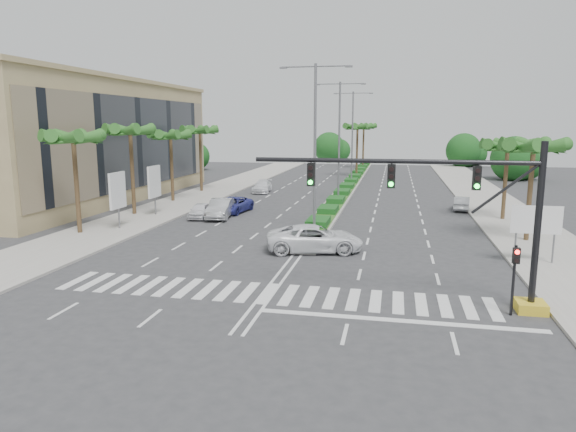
% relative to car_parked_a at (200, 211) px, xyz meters
% --- Properties ---
extents(ground, '(160.00, 160.00, 0.00)m').
position_rel_car_parked_a_xyz_m(ground, '(10.39, -17.99, -0.63)').
color(ground, '#333335').
rests_on(ground, ground).
extents(footpath_right, '(6.00, 120.00, 0.15)m').
position_rel_car_parked_a_xyz_m(footpath_right, '(25.59, 2.01, -0.56)').
color(footpath_right, gray).
rests_on(footpath_right, ground).
extents(footpath_left, '(6.00, 120.00, 0.15)m').
position_rel_car_parked_a_xyz_m(footpath_left, '(-4.81, 2.01, -0.56)').
color(footpath_left, gray).
rests_on(footpath_left, ground).
extents(median, '(2.20, 75.00, 0.20)m').
position_rel_car_parked_a_xyz_m(median, '(10.39, 27.01, -0.53)').
color(median, gray).
rests_on(median, ground).
extents(median_grass, '(1.80, 75.00, 0.04)m').
position_rel_car_parked_a_xyz_m(median_grass, '(10.39, 27.01, -0.41)').
color(median_grass, '#31571D').
rests_on(median_grass, median).
extents(building, '(12.00, 36.00, 12.00)m').
position_rel_car_parked_a_xyz_m(building, '(-15.61, 8.01, 5.37)').
color(building, tan).
rests_on(building, ground).
extents(signal_gantry, '(12.60, 1.20, 7.20)m').
position_rel_car_parked_a_xyz_m(signal_gantry, '(19.67, -17.99, 2.82)').
color(signal_gantry, gold).
rests_on(signal_gantry, ground).
extents(pedestrian_signal, '(0.28, 0.36, 3.00)m').
position_rel_car_parked_a_xyz_m(pedestrian_signal, '(20.99, -18.66, 1.41)').
color(pedestrian_signal, black).
rests_on(pedestrian_signal, ground).
extents(direction_sign, '(2.70, 0.11, 3.40)m').
position_rel_car_parked_a_xyz_m(direction_sign, '(23.89, -10.00, 1.82)').
color(direction_sign, slate).
rests_on(direction_sign, ground).
extents(billboard_near, '(0.18, 2.10, 4.35)m').
position_rel_car_parked_a_xyz_m(billboard_near, '(-4.11, -5.99, 2.33)').
color(billboard_near, slate).
rests_on(billboard_near, ground).
extents(billboard_far, '(0.18, 2.10, 4.35)m').
position_rel_car_parked_a_xyz_m(billboard_far, '(-4.11, 0.01, 2.33)').
color(billboard_far, slate).
rests_on(billboard_far, ground).
extents(palm_left_near, '(4.57, 4.68, 7.55)m').
position_rel_car_parked_a_xyz_m(palm_left_near, '(-6.11, -7.99, 6.05)').
color(palm_left_near, brown).
rests_on(palm_left_near, ground).
extents(palm_left_mid, '(4.57, 4.68, 7.95)m').
position_rel_car_parked_a_xyz_m(palm_left_mid, '(-6.11, 0.01, 6.44)').
color(palm_left_mid, brown).
rests_on(palm_left_mid, ground).
extents(palm_left_far, '(4.57, 4.68, 7.35)m').
position_rel_car_parked_a_xyz_m(palm_left_far, '(-6.11, 8.01, 5.86)').
color(palm_left_far, brown).
rests_on(palm_left_far, ground).
extents(palm_left_end, '(4.57, 4.68, 7.75)m').
position_rel_car_parked_a_xyz_m(palm_left_end, '(-6.11, 16.01, 6.25)').
color(palm_left_end, brown).
rests_on(palm_left_end, ground).
extents(palm_right_near, '(4.57, 4.68, 7.05)m').
position_rel_car_parked_a_xyz_m(palm_right_near, '(24.89, -3.99, 5.57)').
color(palm_right_near, brown).
rests_on(palm_right_near, ground).
extents(palm_right_far, '(4.57, 4.68, 6.75)m').
position_rel_car_parked_a_xyz_m(palm_right_far, '(24.89, 4.01, 5.28)').
color(palm_right_far, brown).
rests_on(palm_right_far, ground).
extents(palm_median_a, '(4.57, 4.68, 8.05)m').
position_rel_car_parked_a_xyz_m(palm_median_a, '(10.39, 37.01, 6.54)').
color(palm_median_a, brown).
rests_on(palm_median_a, ground).
extents(palm_median_b, '(4.57, 4.68, 8.05)m').
position_rel_car_parked_a_xyz_m(palm_median_b, '(10.39, 52.01, 6.54)').
color(palm_median_b, brown).
rests_on(palm_median_b, ground).
extents(streetlight_near, '(5.10, 0.25, 12.00)m').
position_rel_car_parked_a_xyz_m(streetlight_near, '(10.39, -3.99, 6.17)').
color(streetlight_near, slate).
rests_on(streetlight_near, ground).
extents(streetlight_mid, '(5.10, 0.25, 12.00)m').
position_rel_car_parked_a_xyz_m(streetlight_mid, '(10.39, 12.01, 6.17)').
color(streetlight_mid, slate).
rests_on(streetlight_mid, ground).
extents(streetlight_far, '(5.10, 0.25, 12.00)m').
position_rel_car_parked_a_xyz_m(streetlight_far, '(10.39, 28.01, 6.17)').
color(streetlight_far, slate).
rests_on(streetlight_far, ground).
extents(car_parked_a, '(1.92, 3.87, 1.27)m').
position_rel_car_parked_a_xyz_m(car_parked_a, '(0.00, 0.00, 0.00)').
color(car_parked_a, white).
rests_on(car_parked_a, ground).
extents(car_parked_b, '(2.31, 5.07, 1.61)m').
position_rel_car_parked_a_xyz_m(car_parked_b, '(1.68, 0.40, 0.17)').
color(car_parked_b, '#B5B5BA').
rests_on(car_parked_b, ground).
extents(car_parked_c, '(2.94, 5.27, 1.39)m').
position_rel_car_parked_a_xyz_m(car_parked_c, '(1.87, 3.06, 0.06)').
color(car_parked_c, navy).
rests_on(car_parked_c, ground).
extents(car_parked_d, '(2.26, 4.75, 1.34)m').
position_rel_car_parked_a_xyz_m(car_parked_d, '(0.98, 17.10, 0.03)').
color(car_parked_d, white).
rests_on(car_parked_d, ground).
extents(car_crossing, '(6.43, 3.98, 1.66)m').
position_rel_car_parked_a_xyz_m(car_crossing, '(11.29, -9.50, 0.20)').
color(car_crossing, white).
rests_on(car_crossing, ground).
extents(car_right, '(1.87, 4.02, 1.27)m').
position_rel_car_parked_a_xyz_m(car_right, '(22.19, 8.69, 0.00)').
color(car_right, silver).
rests_on(car_right, ground).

